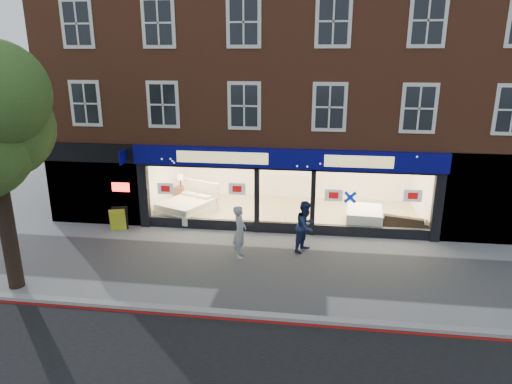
% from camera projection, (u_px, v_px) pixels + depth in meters
% --- Properties ---
extents(ground, '(120.00, 120.00, 0.00)m').
position_uv_depth(ground, '(277.00, 268.00, 14.58)').
color(ground, gray).
rests_on(ground, ground).
extents(kerb_line, '(60.00, 0.10, 0.01)m').
position_uv_depth(kerb_line, '(266.00, 322.00, 11.64)').
color(kerb_line, '#8C0A07').
rests_on(kerb_line, ground).
extents(kerb_stone, '(60.00, 0.25, 0.12)m').
position_uv_depth(kerb_stone, '(266.00, 316.00, 11.82)').
color(kerb_stone, gray).
rests_on(kerb_stone, ground).
extents(showroom_floor, '(11.00, 4.50, 0.10)m').
position_uv_depth(showroom_floor, '(288.00, 213.00, 19.55)').
color(showroom_floor, tan).
rests_on(showroom_floor, ground).
extents(building, '(19.00, 8.26, 10.30)m').
position_uv_depth(building, '(294.00, 51.00, 19.22)').
color(building, brown).
rests_on(building, ground).
extents(display_bed, '(2.52, 2.72, 1.24)m').
position_uv_depth(display_bed, '(188.00, 206.00, 19.09)').
color(display_bed, silver).
rests_on(display_bed, showroom_floor).
extents(bedside_table, '(0.47, 0.47, 0.55)m').
position_uv_depth(bedside_table, '(181.00, 192.00, 21.30)').
color(bedside_table, brown).
rests_on(bedside_table, showroom_floor).
extents(mattress_stack, '(1.46, 1.79, 0.67)m').
position_uv_depth(mattress_stack, '(364.00, 217.00, 17.89)').
color(mattress_stack, silver).
rests_on(mattress_stack, showroom_floor).
extents(sofa, '(2.02, 1.25, 0.55)m').
position_uv_depth(sofa, '(405.00, 222.00, 17.58)').
color(sofa, black).
rests_on(sofa, showroom_floor).
extents(a_board, '(0.69, 0.56, 0.93)m').
position_uv_depth(a_board, '(119.00, 219.00, 17.60)').
color(a_board, gold).
rests_on(a_board, ground).
extents(pedestrian_grey, '(0.44, 0.66, 1.80)m').
position_uv_depth(pedestrian_grey, '(240.00, 232.00, 15.18)').
color(pedestrian_grey, '#A0A3A7').
rests_on(pedestrian_grey, ground).
extents(pedestrian_blue, '(1.01, 1.09, 1.80)m').
position_uv_depth(pedestrian_blue, '(306.00, 226.00, 15.64)').
color(pedestrian_blue, '#192448').
rests_on(pedestrian_blue, ground).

